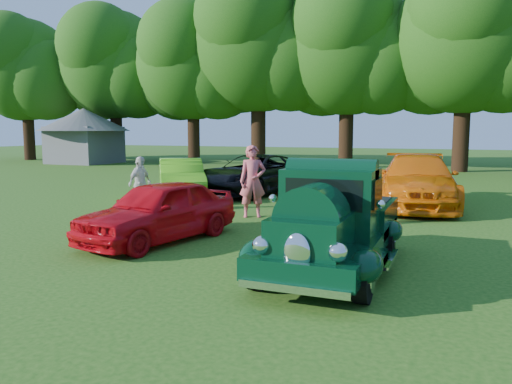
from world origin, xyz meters
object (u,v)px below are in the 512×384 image
at_px(hero_pickup, 334,226).
at_px(red_convertible, 159,211).
at_px(back_car_black, 254,174).
at_px(spectator_grey, 299,194).
at_px(gazebo, 84,129).
at_px(back_car_orange, 417,181).
at_px(spectator_white, 140,184).
at_px(spectator_pink, 253,181).
at_px(back_car_lime, 181,178).

xyz_separation_m(hero_pickup, red_convertible, (-3.91, 0.76, -0.09)).
height_order(hero_pickup, back_car_black, hero_pickup).
height_order(spectator_grey, gazebo, gazebo).
bearing_deg(back_car_orange, spectator_white, -158.70).
xyz_separation_m(red_convertible, spectator_grey, (2.26, 2.56, 0.15)).
xyz_separation_m(back_car_black, spectator_grey, (3.40, -5.48, 0.08)).
distance_m(hero_pickup, spectator_white, 7.67).
relative_size(hero_pickup, spectator_pink, 2.27).
height_order(back_car_lime, spectator_white, spectator_white).
bearing_deg(red_convertible, spectator_white, 142.04).
bearing_deg(red_convertible, back_car_orange, 68.56).
bearing_deg(red_convertible, back_car_lime, 128.41).
xyz_separation_m(red_convertible, back_car_lime, (-3.10, 6.13, 0.03)).
bearing_deg(hero_pickup, spectator_grey, 116.38).
bearing_deg(spectator_pink, spectator_grey, -57.63).
bearing_deg(hero_pickup, red_convertible, 169.05).
height_order(spectator_pink, gazebo, gazebo).
distance_m(spectator_pink, gazebo, 25.60).
xyz_separation_m(back_car_orange, spectator_grey, (-2.36, -4.55, 0.01)).
bearing_deg(spectator_white, gazebo, 47.99).
bearing_deg(spectator_grey, hero_pickup, -17.44).
relative_size(hero_pickup, spectator_grey, 2.74).
bearing_deg(spectator_grey, back_car_lime, -167.46).
height_order(back_car_orange, spectator_pink, spectator_pink).
height_order(back_car_black, gazebo, gazebo).
bearing_deg(spectator_pink, back_car_black, 84.21).
relative_size(spectator_pink, gazebo, 0.30).
xyz_separation_m(back_car_lime, back_car_black, (1.96, 1.91, 0.04)).
bearing_deg(spectator_white, back_car_lime, 11.08).
relative_size(back_car_lime, spectator_grey, 2.57).
xyz_separation_m(back_car_lime, spectator_white, (0.41, -2.97, 0.12)).
bearing_deg(hero_pickup, back_car_black, 119.85).
bearing_deg(spectator_white, spectator_grey, -93.56).
bearing_deg(back_car_orange, hero_pickup, -102.32).
relative_size(back_car_orange, gazebo, 0.85).
bearing_deg(back_car_lime, spectator_pink, -69.08).
xyz_separation_m(red_convertible, spectator_pink, (0.69, 3.47, 0.32)).
bearing_deg(back_car_orange, back_car_lime, -179.84).
bearing_deg(back_car_black, red_convertible, -68.04).
bearing_deg(spectator_pink, spectator_white, 157.62).
distance_m(back_car_black, spectator_white, 5.13).
bearing_deg(back_car_black, gazebo, 160.86).
bearing_deg(gazebo, back_car_orange, -27.97).
relative_size(back_car_orange, spectator_pink, 2.83).
distance_m(red_convertible, spectator_white, 4.15).
relative_size(red_convertible, gazebo, 0.59).
xyz_separation_m(hero_pickup, back_car_lime, (-7.00, 6.88, -0.06)).
relative_size(back_car_lime, gazebo, 0.64).
bearing_deg(spectator_pink, gazebo, 112.96).
bearing_deg(gazebo, spectator_pink, -39.40).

